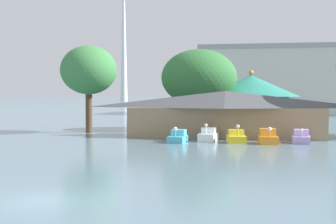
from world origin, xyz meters
name	(u,v)px	position (x,y,z in m)	size (l,w,h in m)	color
ground_plane	(46,201)	(0.00, 0.00, 0.00)	(2000.00, 2000.00, 0.00)	slate
pedal_boat_cyan	(178,137)	(2.27, 24.64, 0.47)	(1.71, 3.07, 1.52)	#4CB7CC
pedal_boat_white	(208,135)	(5.03, 26.21, 0.52)	(1.91, 2.97, 1.75)	white
pedal_boat_yellow	(236,137)	(7.70, 25.05, 0.48)	(1.92, 2.54, 1.74)	yellow
pedal_boat_orange	(268,138)	(10.55, 24.43, 0.55)	(1.80, 2.35, 1.60)	orange
pedal_boat_lavender	(301,138)	(13.62, 25.59, 0.49)	(1.85, 2.67, 1.41)	#B299D8
boathouse	(225,113)	(6.48, 30.68, 2.55)	(21.51, 6.68, 4.86)	#9E7F5B
green_roof_pavilion	(251,98)	(9.45, 44.14, 3.97)	(12.76, 12.76, 7.74)	brown
shoreline_tree_tall_left	(89,70)	(-9.52, 33.70, 7.29)	(6.58, 6.58, 10.20)	brown
shoreline_tree_mid	(199,78)	(2.86, 40.10, 6.62)	(9.55, 9.55, 10.21)	brown
background_building_block	(281,81)	(17.35, 91.97, 7.75)	(37.24, 19.05, 15.47)	beige
distant_broadcast_tower	(124,17)	(-72.69, 296.11, 58.81)	(8.47, 8.47, 147.80)	silver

